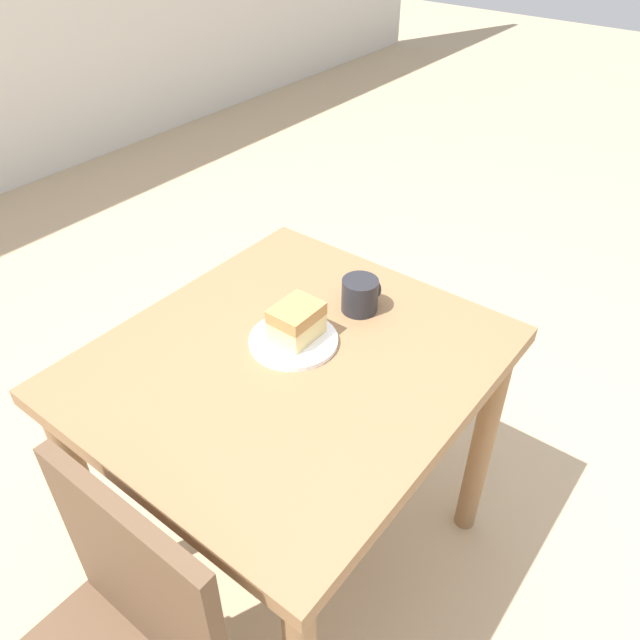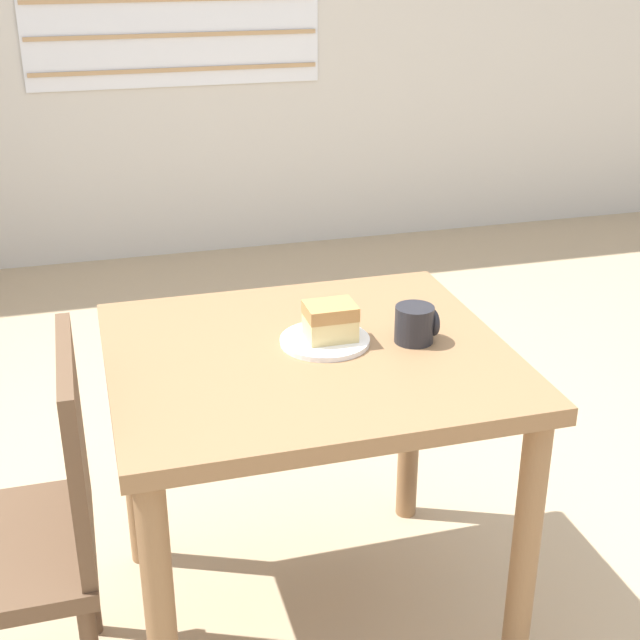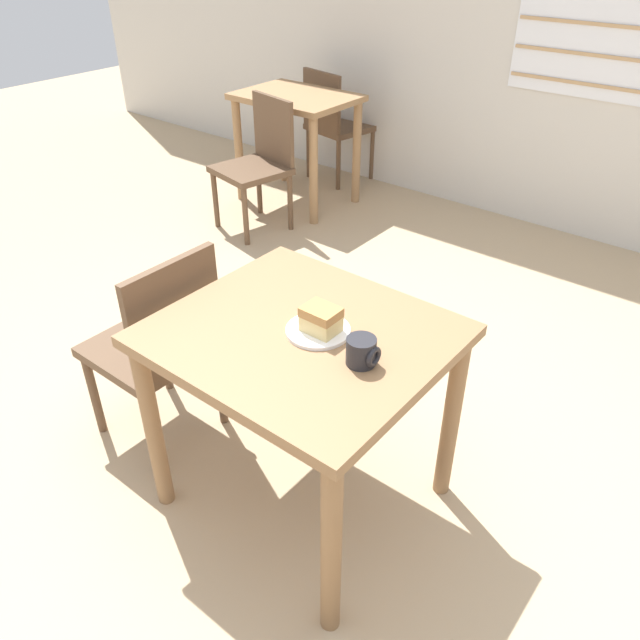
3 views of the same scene
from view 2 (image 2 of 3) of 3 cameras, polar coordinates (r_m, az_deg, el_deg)
The scene contains 5 objects.
dining_table_near at distance 2.02m, azimuth -0.73°, elevation -5.03°, with size 0.88×0.78×0.75m.
chair_near_window at distance 1.99m, azimuth -18.50°, elevation -12.55°, with size 0.42×0.42×0.85m.
plate at distance 2.00m, azimuth 0.32°, elevation -1.32°, with size 0.20×0.20×0.01m.
cake_slice at distance 1.98m, azimuth 0.66°, elevation -0.06°, with size 0.11×0.09×0.08m.
coffee_mug at distance 2.00m, azimuth 6.15°, elevation -0.26°, with size 0.10×0.09×0.08m.
Camera 2 is at (-0.53, -1.57, 1.60)m, focal length 50.00 mm.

